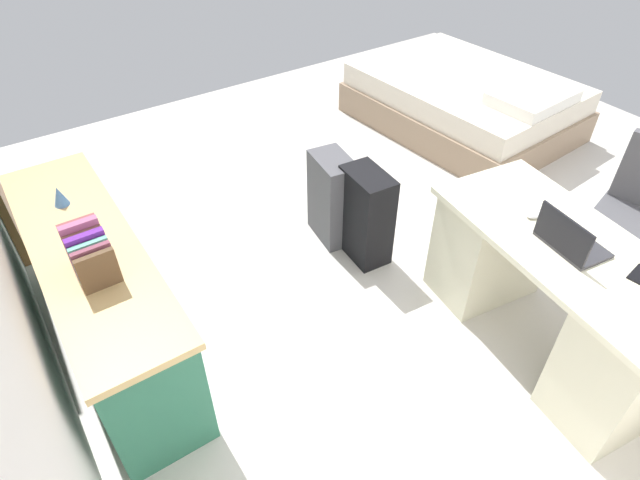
{
  "coord_description": "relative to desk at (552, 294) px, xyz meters",
  "views": [
    {
      "loc": [
        -2.05,
        2.25,
        2.43
      ],
      "look_at": [
        -0.26,
        1.04,
        0.6
      ],
      "focal_mm": 29.7,
      "sensor_mm": 36.0,
      "label": 1
    }
  ],
  "objects": [
    {
      "name": "ground_plane",
      "position": [
        1.11,
        -0.12,
        -0.38
      ],
      "size": [
        5.99,
        5.99,
        0.0
      ],
      "primitive_type": "plane",
      "color": "beige"
    },
    {
      "name": "desk",
      "position": [
        0.0,
        0.0,
        0.0
      ],
      "size": [
        1.52,
        0.85,
        0.73
      ],
      "color": "beige",
      "rests_on": "ground_plane"
    },
    {
      "name": "office_chair",
      "position": [
        0.07,
        -0.84,
        0.04
      ],
      "size": [
        0.56,
        0.56,
        0.94
      ],
      "color": "black",
      "rests_on": "ground_plane"
    },
    {
      "name": "credenza",
      "position": [
        1.35,
        1.99,
        -0.02
      ],
      "size": [
        1.8,
        0.48,
        0.73
      ],
      "color": "#28664C",
      "rests_on": "ground_plane"
    },
    {
      "name": "bed",
      "position": [
        2.1,
        -1.53,
        -0.14
      ],
      "size": [
        1.99,
        1.53,
        0.58
      ],
      "color": "gray",
      "rests_on": "ground_plane"
    },
    {
      "name": "suitcase_black",
      "position": [
        1.16,
        0.35,
        -0.06
      ],
      "size": [
        0.38,
        0.25,
        0.64
      ],
      "primitive_type": "cube",
      "rotation": [
        0.0,
        0.0,
        -0.08
      ],
      "color": "black",
      "rests_on": "ground_plane"
    },
    {
      "name": "suitcase_spare_grey",
      "position": [
        1.45,
        0.41,
        -0.07
      ],
      "size": [
        0.39,
        0.27,
        0.63
      ],
      "primitive_type": "cube",
      "rotation": [
        0.0,
        0.0,
        -0.14
      ],
      "color": "#4C4C51",
      "rests_on": "ground_plane"
    },
    {
      "name": "laptop",
      "position": [
        0.0,
        0.05,
        0.4
      ],
      "size": [
        0.34,
        0.26,
        0.21
      ],
      "color": "#333338",
      "rests_on": "desk"
    },
    {
      "name": "computer_mouse",
      "position": [
        0.25,
        -0.03,
        0.36
      ],
      "size": [
        0.07,
        0.11,
        0.03
      ],
      "primitive_type": "ellipsoid",
      "rotation": [
        0.0,
        0.0,
        -0.14
      ],
      "color": "white",
      "rests_on": "desk"
    },
    {
      "name": "cell_phone_near_laptop",
      "position": [
        -0.31,
        -0.07,
        0.35
      ],
      "size": [
        0.09,
        0.14,
        0.01
      ],
      "primitive_type": "cube",
      "rotation": [
        0.0,
        0.0,
        0.15
      ],
      "color": "black",
      "rests_on": "desk"
    },
    {
      "name": "book_row",
      "position": [
        1.14,
        1.99,
        0.45
      ],
      "size": [
        0.27,
        0.17,
        0.24
      ],
      "color": "brown",
      "rests_on": "credenza"
    },
    {
      "name": "figurine_small",
      "position": [
        1.76,
        1.99,
        0.4
      ],
      "size": [
        0.08,
        0.08,
        0.11
      ],
      "primitive_type": "cone",
      "color": "#4C7FBF",
      "rests_on": "credenza"
    }
  ]
}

